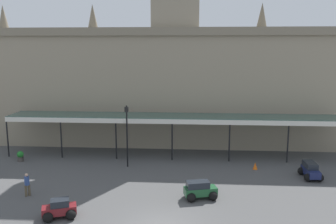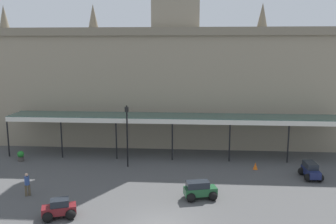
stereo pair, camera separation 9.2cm
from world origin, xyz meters
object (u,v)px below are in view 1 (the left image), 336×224
(traffic_cone, at_px, (255,166))
(planter_forecourt_centre, at_px, (20,156))
(car_navy_estate, at_px, (310,171))
(pedestrian_near_entrance, at_px, (27,184))
(victorian_lamppost, at_px, (127,129))
(car_maroon_sedan, at_px, (60,210))
(car_green_estate, at_px, (200,191))

(traffic_cone, bearing_deg, planter_forecourt_centre, 177.99)
(car_navy_estate, distance_m, pedestrian_near_entrance, 21.74)
(victorian_lamppost, relative_size, planter_forecourt_centre, 5.72)
(car_navy_estate, relative_size, victorian_lamppost, 0.41)
(car_navy_estate, xyz_separation_m, traffic_cone, (-4.08, 1.83, -0.26))
(car_navy_estate, relative_size, planter_forecourt_centre, 2.37)
(car_maroon_sedan, height_order, pedestrian_near_entrance, pedestrian_near_entrance)
(car_green_estate, xyz_separation_m, planter_forecourt_centre, (-16.43, 7.26, -0.07))
(pedestrian_near_entrance, relative_size, victorian_lamppost, 0.30)
(planter_forecourt_centre, bearing_deg, traffic_cone, -2.01)
(car_green_estate, distance_m, traffic_cone, 8.14)
(traffic_cone, bearing_deg, car_maroon_sedan, -143.68)
(car_navy_estate, bearing_deg, car_green_estate, -152.45)
(car_maroon_sedan, relative_size, car_navy_estate, 0.98)
(car_green_estate, height_order, car_maroon_sedan, car_green_estate)
(victorian_lamppost, bearing_deg, car_green_estate, -45.75)
(victorian_lamppost, bearing_deg, planter_forecourt_centre, 175.26)
(pedestrian_near_entrance, bearing_deg, victorian_lamppost, 48.87)
(victorian_lamppost, relative_size, traffic_cone, 8.96)
(victorian_lamppost, bearing_deg, car_maroon_sedan, -103.91)
(car_maroon_sedan, relative_size, traffic_cone, 3.64)
(car_green_estate, distance_m, car_navy_estate, 10.11)
(car_green_estate, distance_m, car_maroon_sedan, 9.37)
(pedestrian_near_entrance, xyz_separation_m, victorian_lamppost, (5.93, 6.79, 2.46))
(car_green_estate, xyz_separation_m, pedestrian_near_entrance, (-12.18, -0.38, 0.34))
(car_maroon_sedan, distance_m, traffic_cone, 16.86)
(car_navy_estate, bearing_deg, planter_forecourt_centre, 174.20)
(pedestrian_near_entrance, xyz_separation_m, planter_forecourt_centre, (-4.25, 7.64, -0.42))
(victorian_lamppost, height_order, planter_forecourt_centre, victorian_lamppost)
(car_maroon_sedan, distance_m, victorian_lamppost, 10.58)
(car_navy_estate, relative_size, traffic_cone, 3.72)
(pedestrian_near_entrance, bearing_deg, traffic_cone, 21.98)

